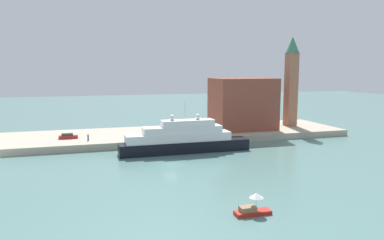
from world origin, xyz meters
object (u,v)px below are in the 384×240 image
harbor_building (243,104)px  mooring_bollard (174,137)px  small_motorboat (253,207)px  parked_car (68,136)px  bell_tower (291,78)px  large_yacht (183,139)px  person_figure (88,138)px

harbor_building → mooring_bollard: harbor_building is taller
small_motorboat → parked_car: 57.90m
small_motorboat → bell_tower: bell_tower is taller
large_yacht → harbor_building: size_ratio=1.74×
small_motorboat → mooring_bollard: bearing=89.3°
bell_tower → parked_car: size_ratio=5.91×
large_yacht → bell_tower: 44.72m
person_figure → mooring_bollard: bearing=-10.0°
bell_tower → person_figure: size_ratio=16.18×
mooring_bollard → person_figure: bearing=170.0°
parked_car → person_figure: size_ratio=2.74×
large_yacht → small_motorboat: 36.94m
large_yacht → person_figure: 23.47m
bell_tower → mooring_bollard: 42.53m
large_yacht → bell_tower: size_ratio=1.12×
harbor_building → person_figure: bearing=-172.5°
small_motorboat → harbor_building: 59.15m
large_yacht → person_figure: size_ratio=18.06×
harbor_building → bell_tower: 17.91m
harbor_building → bell_tower: (16.32, 1.43, 7.24)m
harbor_building → parked_car: (-47.44, -1.48, -6.68)m
large_yacht → bell_tower: bearing=25.6°
large_yacht → parked_car: large_yacht is taller
parked_car → bell_tower: bearing=2.6°
harbor_building → large_yacht: bearing=-142.5°
small_motorboat → mooring_bollard: small_motorboat is taller
harbor_building → small_motorboat: bearing=-113.1°
bell_tower → mooring_bollard: bell_tower is taller
small_motorboat → harbor_building: size_ratio=0.28×
small_motorboat → large_yacht: bearing=88.8°
small_motorboat → harbor_building: harbor_building is taller
large_yacht → parked_car: (-25.24, 15.57, -0.73)m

